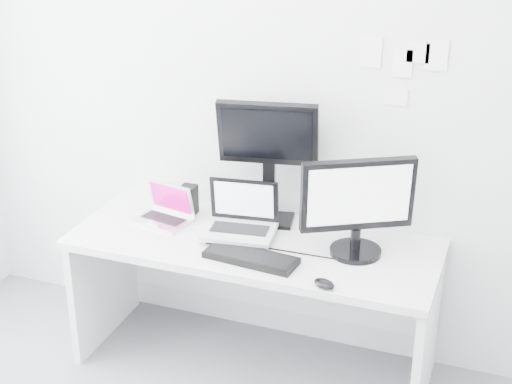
{
  "coord_description": "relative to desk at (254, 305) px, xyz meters",
  "views": [
    {
      "loc": [
        1.16,
        -1.86,
        2.43
      ],
      "look_at": [
        0.02,
        1.23,
        1.0
      ],
      "focal_mm": 53.58,
      "sensor_mm": 36.0,
      "label": 1
    }
  ],
  "objects": [
    {
      "name": "wall_note_0",
      "position": [
        0.45,
        0.34,
        1.26
      ],
      "size": [
        0.1,
        0.0,
        0.14
      ],
      "primitive_type": "cube",
      "color": "white",
      "rests_on": "back_wall"
    },
    {
      "name": "mouse",
      "position": [
        0.44,
        -0.31,
        0.38
      ],
      "size": [
        0.12,
        0.1,
        0.03
      ],
      "primitive_type": "ellipsoid",
      "rotation": [
        0.0,
        0.0,
        -0.44
      ],
      "color": "black",
      "rests_on": "desk"
    },
    {
      "name": "back_wall",
      "position": [
        0.0,
        0.35,
        0.99
      ],
      "size": [
        3.6,
        0.0,
        3.6
      ],
      "primitive_type": "plane",
      "rotation": [
        1.57,
        0.0,
        0.0
      ],
      "color": "silver",
      "rests_on": "ground"
    },
    {
      "name": "speaker",
      "position": [
        -0.43,
        0.18,
        0.44
      ],
      "size": [
        0.09,
        0.09,
        0.16
      ],
      "primitive_type": "cube",
      "rotation": [
        0.0,
        0.0,
        -0.23
      ],
      "color": "black",
      "rests_on": "desk"
    },
    {
      "name": "wall_note_1",
      "position": [
        0.6,
        0.34,
        1.22
      ],
      "size": [
        0.09,
        0.0,
        0.13
      ],
      "primitive_type": "cube",
      "color": "white",
      "rests_on": "back_wall"
    },
    {
      "name": "keyboard",
      "position": [
        0.06,
        -0.19,
        0.38
      ],
      "size": [
        0.45,
        0.2,
        0.03
      ],
      "primitive_type": "cube",
      "rotation": [
        0.0,
        0.0,
        -0.1
      ],
      "color": "black",
      "rests_on": "desk"
    },
    {
      "name": "wall_note_3",
      "position": [
        0.58,
        0.34,
        1.05
      ],
      "size": [
        0.11,
        0.0,
        0.08
      ],
      "primitive_type": "cube",
      "color": "white",
      "rests_on": "back_wall"
    },
    {
      "name": "dell_laptop",
      "position": [
        -0.07,
        -0.01,
        0.51
      ],
      "size": [
        0.38,
        0.31,
        0.29
      ],
      "primitive_type": "cube",
      "rotation": [
        0.0,
        0.0,
        0.13
      ],
      "color": "silver",
      "rests_on": "desk"
    },
    {
      "name": "samsung_monitor",
      "position": [
        0.5,
        0.04,
        0.61
      ],
      "size": [
        0.58,
        0.47,
        0.49
      ],
      "primitive_type": "cube",
      "rotation": [
        0.0,
        0.0,
        0.51
      ],
      "color": "black",
      "rests_on": "desk"
    },
    {
      "name": "rear_monitor",
      "position": [
        -0.01,
        0.23,
        0.7
      ],
      "size": [
        0.52,
        0.26,
        0.67
      ],
      "primitive_type": "cube",
      "rotation": [
        0.0,
        0.0,
        0.18
      ],
      "color": "black",
      "rests_on": "desk"
    },
    {
      "name": "desk",
      "position": [
        0.0,
        0.0,
        0.0
      ],
      "size": [
        1.8,
        0.7,
        0.73
      ],
      "primitive_type": "cube",
      "color": "silver",
      "rests_on": "ground"
    },
    {
      "name": "wall_note_2",
      "position": [
        0.75,
        0.34,
        1.26
      ],
      "size": [
        0.1,
        0.0,
        0.14
      ],
      "primitive_type": "cube",
      "color": "white",
      "rests_on": "back_wall"
    },
    {
      "name": "macbook",
      "position": [
        -0.51,
        0.03,
        0.47
      ],
      "size": [
        0.31,
        0.26,
        0.21
      ],
      "primitive_type": "cube",
      "rotation": [
        0.0,
        0.0,
        -0.2
      ],
      "color": "silver",
      "rests_on": "desk"
    },
    {
      "name": "wall_note_4",
      "position": [
        0.67,
        0.34,
        1.27
      ],
      "size": [
        0.1,
        0.0,
        0.09
      ],
      "primitive_type": "cube",
      "color": "white",
      "rests_on": "back_wall"
    }
  ]
}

